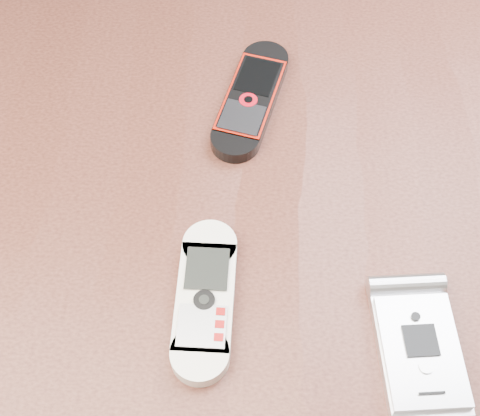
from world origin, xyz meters
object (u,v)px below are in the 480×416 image
(nokia_white, at_px, (205,298))
(nokia_black_red, at_px, (251,98))
(table, at_px, (235,271))
(motorola_razr, at_px, (419,348))

(nokia_white, xyz_separation_m, nokia_black_red, (0.03, 0.21, -0.00))
(nokia_white, bearing_deg, table, 78.08)
(table, bearing_deg, nokia_black_red, 84.53)
(table, xyz_separation_m, motorola_razr, (0.14, -0.12, 0.11))
(table, height_order, motorola_razr, motorola_razr)
(motorola_razr, bearing_deg, nokia_white, 162.42)
(table, bearing_deg, motorola_razr, -40.29)
(table, bearing_deg, nokia_white, -103.62)
(nokia_white, distance_m, nokia_black_red, 0.21)
(nokia_black_red, bearing_deg, nokia_white, -83.70)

